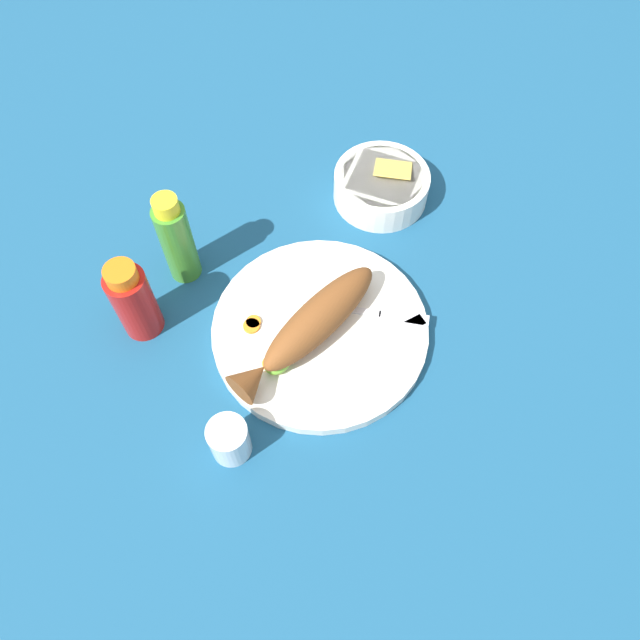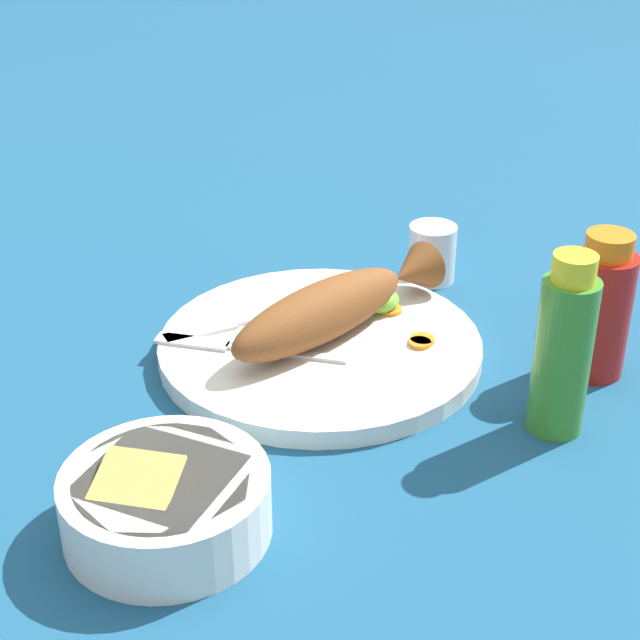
{
  "view_description": "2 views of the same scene",
  "coord_description": "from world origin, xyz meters",
  "px_view_note": "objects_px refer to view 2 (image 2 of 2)",
  "views": [
    {
      "loc": [
        -0.31,
        -0.3,
        0.78
      ],
      "look_at": [
        0.0,
        0.0,
        0.04
      ],
      "focal_mm": 35.0,
      "sensor_mm": 36.0,
      "label": 1
    },
    {
      "loc": [
        0.55,
        0.58,
        0.47
      ],
      "look_at": [
        0.0,
        0.0,
        0.04
      ],
      "focal_mm": 55.0,
      "sensor_mm": 36.0,
      "label": 2
    }
  ],
  "objects_px": {
    "main_plate": "(320,347)",
    "fried_fish": "(334,306)",
    "salt_cup": "(432,257)",
    "guacamole_bowl": "(166,500)",
    "hot_sauce_bottle_green": "(563,350)",
    "fork_far": "(243,321)",
    "hot_sauce_bottle_red": "(600,309)",
    "fork_near": "(238,348)"
  },
  "relations": [
    {
      "from": "main_plate",
      "to": "fried_fish",
      "type": "height_order",
      "value": "fried_fish"
    },
    {
      "from": "salt_cup",
      "to": "guacamole_bowl",
      "type": "height_order",
      "value": "salt_cup"
    },
    {
      "from": "fried_fish",
      "to": "hot_sauce_bottle_green",
      "type": "height_order",
      "value": "hot_sauce_bottle_green"
    },
    {
      "from": "fork_far",
      "to": "salt_cup",
      "type": "relative_size",
      "value": 2.89
    },
    {
      "from": "hot_sauce_bottle_red",
      "to": "guacamole_bowl",
      "type": "bearing_deg",
      "value": -11.75
    },
    {
      "from": "main_plate",
      "to": "fried_fish",
      "type": "relative_size",
      "value": 1.18
    },
    {
      "from": "hot_sauce_bottle_red",
      "to": "guacamole_bowl",
      "type": "xyz_separation_m",
      "value": [
        0.41,
        -0.09,
        -0.04
      ]
    },
    {
      "from": "hot_sauce_bottle_red",
      "to": "fried_fish",
      "type": "bearing_deg",
      "value": -53.18
    },
    {
      "from": "fried_fish",
      "to": "guacamole_bowl",
      "type": "distance_m",
      "value": 0.29
    },
    {
      "from": "main_plate",
      "to": "fried_fish",
      "type": "distance_m",
      "value": 0.04
    },
    {
      "from": "hot_sauce_bottle_green",
      "to": "salt_cup",
      "type": "height_order",
      "value": "hot_sauce_bottle_green"
    },
    {
      "from": "fried_fish",
      "to": "main_plate",
      "type": "bearing_deg",
      "value": -0.0
    },
    {
      "from": "main_plate",
      "to": "guacamole_bowl",
      "type": "bearing_deg",
      "value": 22.8
    },
    {
      "from": "main_plate",
      "to": "guacamole_bowl",
      "type": "height_order",
      "value": "guacamole_bowl"
    },
    {
      "from": "hot_sauce_bottle_red",
      "to": "salt_cup",
      "type": "height_order",
      "value": "hot_sauce_bottle_red"
    },
    {
      "from": "fork_far",
      "to": "guacamole_bowl",
      "type": "bearing_deg",
      "value": 56.14
    },
    {
      "from": "fork_far",
      "to": "hot_sauce_bottle_green",
      "type": "xyz_separation_m",
      "value": [
        -0.09,
        0.29,
        0.06
      ]
    },
    {
      "from": "main_plate",
      "to": "hot_sauce_bottle_red",
      "type": "xyz_separation_m",
      "value": [
        -0.16,
        0.19,
        0.06
      ]
    },
    {
      "from": "fork_near",
      "to": "hot_sauce_bottle_green",
      "type": "xyz_separation_m",
      "value": [
        -0.13,
        0.26,
        0.06
      ]
    },
    {
      "from": "fried_fish",
      "to": "guacamole_bowl",
      "type": "height_order",
      "value": "fried_fish"
    },
    {
      "from": "fork_near",
      "to": "salt_cup",
      "type": "height_order",
      "value": "salt_cup"
    },
    {
      "from": "fork_near",
      "to": "fork_far",
      "type": "relative_size",
      "value": 0.9
    },
    {
      "from": "fried_fish",
      "to": "fork_far",
      "type": "relative_size",
      "value": 1.42
    },
    {
      "from": "fork_far",
      "to": "hot_sauce_bottle_red",
      "type": "height_order",
      "value": "hot_sauce_bottle_red"
    },
    {
      "from": "main_plate",
      "to": "hot_sauce_bottle_red",
      "type": "distance_m",
      "value": 0.26
    },
    {
      "from": "main_plate",
      "to": "salt_cup",
      "type": "height_order",
      "value": "salt_cup"
    },
    {
      "from": "fork_far",
      "to": "salt_cup",
      "type": "height_order",
      "value": "salt_cup"
    },
    {
      "from": "fork_near",
      "to": "hot_sauce_bottle_red",
      "type": "xyz_separation_m",
      "value": [
        -0.23,
        0.23,
        0.04
      ]
    },
    {
      "from": "fried_fish",
      "to": "hot_sauce_bottle_red",
      "type": "distance_m",
      "value": 0.24
    },
    {
      "from": "guacamole_bowl",
      "to": "hot_sauce_bottle_red",
      "type": "bearing_deg",
      "value": 168.25
    },
    {
      "from": "hot_sauce_bottle_green",
      "to": "guacamole_bowl",
      "type": "xyz_separation_m",
      "value": [
        0.31,
        -0.12,
        -0.05
      ]
    },
    {
      "from": "fork_far",
      "to": "guacamole_bowl",
      "type": "relative_size",
      "value": 1.2
    },
    {
      "from": "fried_fish",
      "to": "fork_near",
      "type": "relative_size",
      "value": 1.58
    },
    {
      "from": "hot_sauce_bottle_red",
      "to": "salt_cup",
      "type": "distance_m",
      "value": 0.23
    },
    {
      "from": "fried_fish",
      "to": "hot_sauce_bottle_green",
      "type": "relative_size",
      "value": 1.62
    },
    {
      "from": "fried_fish",
      "to": "salt_cup",
      "type": "xyz_separation_m",
      "value": [
        -0.18,
        -0.03,
        -0.02
      ]
    },
    {
      "from": "hot_sauce_bottle_green",
      "to": "fork_near",
      "type": "bearing_deg",
      "value": -63.38
    },
    {
      "from": "fork_far",
      "to": "hot_sauce_bottle_red",
      "type": "bearing_deg",
      "value": 143.31
    },
    {
      "from": "main_plate",
      "to": "fork_near",
      "type": "relative_size",
      "value": 1.87
    },
    {
      "from": "salt_cup",
      "to": "hot_sauce_bottle_green",
      "type": "bearing_deg",
      "value": 61.54
    },
    {
      "from": "main_plate",
      "to": "hot_sauce_bottle_red",
      "type": "height_order",
      "value": "hot_sauce_bottle_red"
    },
    {
      "from": "main_plate",
      "to": "fork_far",
      "type": "bearing_deg",
      "value": -65.84
    }
  ]
}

